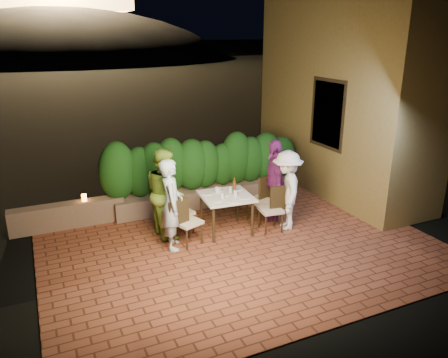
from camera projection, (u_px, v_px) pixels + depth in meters
ground at (245, 249)px, 7.92m from camera, size 400.00×400.00×0.00m
terrace_floor at (233, 241)px, 8.37m from camera, size 7.00×6.00×0.15m
building_wall at (344, 87)px, 10.25m from camera, size 1.60×5.00×5.00m
window_pane at (329, 114)px, 9.68m from camera, size 0.08×1.00×1.40m
window_frame at (328, 114)px, 9.67m from camera, size 0.06×1.15×1.55m
planter at (207, 195)px, 9.92m from camera, size 4.20×0.55×0.40m
hedge at (206, 164)px, 9.68m from camera, size 4.00×0.70×1.10m
parapet at (68, 215)px, 8.73m from camera, size 2.20×0.30×0.50m
hill at (64, 89)px, 61.74m from camera, size 52.00×40.00×22.00m
dining_table at (226, 213)px, 8.50m from camera, size 1.01×1.01×0.75m
plate_nw at (217, 200)px, 8.12m from camera, size 0.22×0.22×0.01m
plate_sw at (207, 193)px, 8.46m from camera, size 0.23×0.23×0.01m
plate_ne at (244, 197)px, 8.25m from camera, size 0.21×0.21×0.01m
plate_se at (237, 189)px, 8.68m from camera, size 0.20×0.20×0.01m
plate_centre at (225, 194)px, 8.40m from camera, size 0.21×0.21×0.01m
plate_front at (233, 201)px, 8.07m from camera, size 0.22×0.22×0.01m
glass_nw at (222, 196)px, 8.20m from camera, size 0.06×0.06×0.11m
glass_sw at (217, 190)px, 8.49m from camera, size 0.07×0.07×0.12m
glass_ne at (235, 193)px, 8.31m from camera, size 0.07×0.07×0.12m
glass_se at (230, 189)px, 8.53m from camera, size 0.06×0.06×0.11m
beer_bottle at (234, 186)px, 8.41m from camera, size 0.06×0.06×0.33m
bowl at (218, 190)px, 8.60m from camera, size 0.23×0.23×0.04m
chair_left_front at (188, 221)px, 7.94m from camera, size 0.55×0.55×0.93m
chair_left_back at (181, 211)px, 8.40m from camera, size 0.50×0.50×0.91m
chair_right_front at (271, 209)px, 8.51m from camera, size 0.47×0.47×0.91m
chair_right_back at (260, 200)px, 8.93m from camera, size 0.55×0.55×0.94m
diner_blue at (172, 204)px, 7.71m from camera, size 0.54×0.69×1.67m
diner_green at (165, 192)px, 8.23m from camera, size 0.70×0.87×1.71m
diner_white at (287, 190)px, 8.51m from camera, size 0.96×1.18×1.59m
diner_purple at (274, 180)px, 8.96m from camera, size 0.73×1.07×1.69m
parapet_lamp at (84, 198)px, 8.76m from camera, size 0.10×0.10×0.14m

